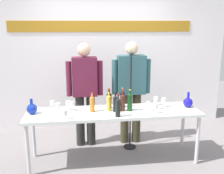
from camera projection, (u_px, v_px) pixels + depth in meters
The scene contains 26 objects.
ground_plane at pixel (113, 160), 3.99m from camera, with size 10.00×10.00×0.00m, color gray.
back_wall at pixel (102, 49), 5.11m from camera, with size 4.84×0.11×3.00m.
display_table at pixel (113, 115), 3.83m from camera, with size 2.45×0.63×0.76m.
decanter_blue_left at pixel (32, 109), 3.68m from camera, with size 0.14×0.14×0.21m.
decanter_blue_right at pixel (188, 102), 3.98m from camera, with size 0.14×0.14×0.23m.
presenter_left at pixel (85, 89), 4.29m from camera, with size 0.58×0.22×1.68m.
presenter_right at pixel (131, 86), 4.39m from camera, with size 0.64×0.22×1.69m.
wine_bottle_0 at pixel (118, 107), 3.56m from camera, with size 0.07×0.07×0.32m.
wine_bottle_1 at pixel (122, 99), 3.98m from camera, with size 0.07×0.07×0.29m.
wine_bottle_2 at pixel (109, 102), 3.80m from camera, with size 0.07×0.07×0.30m.
wine_bottle_3 at pixel (115, 103), 3.77m from camera, with size 0.06×0.06×0.29m.
wine_bottle_4 at pixel (123, 102), 3.80m from camera, with size 0.07×0.07×0.31m.
wine_bottle_5 at pixel (109, 100), 3.93m from camera, with size 0.07×0.07×0.29m.
wine_bottle_6 at pixel (92, 103), 3.76m from camera, with size 0.07×0.07×0.28m.
wine_bottle_7 at pixel (130, 101), 3.80m from camera, with size 0.07×0.07×0.31m.
wine_glass_left_0 at pixel (68, 104), 3.85m from camera, with size 0.07×0.07×0.14m.
wine_glass_left_1 at pixel (72, 104), 3.78m from camera, with size 0.06×0.06×0.14m.
wine_glass_left_2 at pixel (52, 103), 3.85m from camera, with size 0.07×0.07×0.14m.
wine_glass_left_3 at pixel (58, 106), 3.68m from camera, with size 0.07×0.07×0.15m.
wine_glass_left_4 at pixel (65, 113), 3.47m from camera, with size 0.07×0.07×0.13m.
wine_glass_right_0 at pixel (156, 102), 3.87m from camera, with size 0.06×0.06×0.16m.
wine_glass_right_1 at pixel (164, 100), 3.97m from camera, with size 0.07×0.07×0.14m.
wine_glass_right_2 at pixel (156, 99), 4.07m from camera, with size 0.06×0.06×0.14m.
wine_glass_right_3 at pixel (155, 106), 3.69m from camera, with size 0.07×0.07×0.14m.
wine_glass_right_4 at pixel (148, 105), 3.78m from camera, with size 0.06×0.06×0.14m.
microphone_stand at pixel (130, 117), 4.27m from camera, with size 0.20×0.20×1.56m.
Camera 1 is at (-0.52, -3.59, 1.98)m, focal length 43.13 mm.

